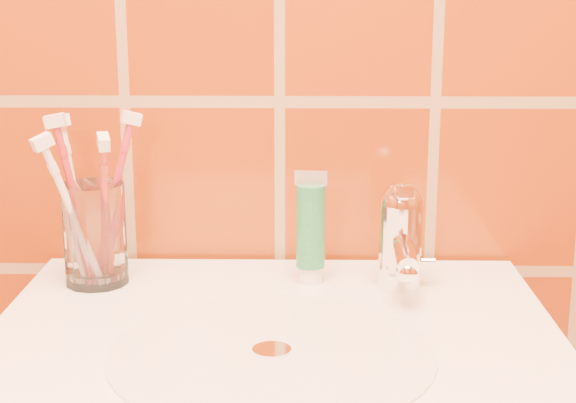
{
  "coord_description": "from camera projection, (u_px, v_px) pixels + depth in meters",
  "views": [
    {
      "loc": [
        0.03,
        0.17,
        1.18
      ],
      "look_at": [
        0.01,
        1.08,
        0.95
      ],
      "focal_mm": 55.0,
      "sensor_mm": 36.0,
      "label": 1
    }
  ],
  "objects": [
    {
      "name": "glass_tumbler",
      "position": [
        95.0,
        234.0,
        0.98
      ],
      "size": [
        0.08,
        0.08,
        0.11
      ],
      "primitive_type": "cylinder",
      "rotation": [
        0.0,
        0.0,
        0.16
      ],
      "color": "white",
      "rests_on": "pedestal_sink"
    },
    {
      "name": "toothbrush_4",
      "position": [
        76.0,
        201.0,
        0.98
      ],
      "size": [
        0.11,
        0.11,
        0.2
      ],
      "primitive_type": null,
      "rotation": [
        0.25,
        0.0,
        -2.41
      ],
      "color": "white",
      "rests_on": "glass_tumbler"
    },
    {
      "name": "toothbrush_2",
      "position": [
        113.0,
        198.0,
        0.99
      ],
      "size": [
        0.11,
        0.1,
        0.2
      ],
      "primitive_type": null,
      "rotation": [
        0.27,
        0.0,
        1.97
      ],
      "color": "#BE283D",
      "rests_on": "glass_tumbler"
    },
    {
      "name": "toothbrush_3",
      "position": [
        73.0,
        214.0,
        0.95
      ],
      "size": [
        0.14,
        0.13,
        0.19
      ],
      "primitive_type": null,
      "rotation": [
        0.34,
        0.0,
        -0.87
      ],
      "color": "white",
      "rests_on": "glass_tumbler"
    },
    {
      "name": "faucet",
      "position": [
        401.0,
        233.0,
        0.96
      ],
      "size": [
        0.05,
        0.11,
        0.12
      ],
      "color": "white",
      "rests_on": "pedestal_sink"
    },
    {
      "name": "toothbrush_1",
      "position": [
        105.0,
        212.0,
        0.95
      ],
      "size": [
        0.08,
        0.13,
        0.2
      ],
      "primitive_type": null,
      "rotation": [
        0.29,
        0.0,
        0.33
      ],
      "color": "#B43326",
      "rests_on": "glass_tumbler"
    },
    {
      "name": "toothbrush_0",
      "position": [
        76.0,
        203.0,
        0.96
      ],
      "size": [
        0.06,
        0.06,
        0.2
      ],
      "primitive_type": null,
      "rotation": [
        0.19,
        0.0,
        -1.52
      ],
      "color": "#B3262D",
      "rests_on": "glass_tumbler"
    },
    {
      "name": "toothpaste_tube",
      "position": [
        311.0,
        231.0,
        0.98
      ],
      "size": [
        0.04,
        0.03,
        0.13
      ],
      "rotation": [
        0.0,
        0.0,
        -0.11
      ],
      "color": "white",
      "rests_on": "pedestal_sink"
    }
  ]
}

